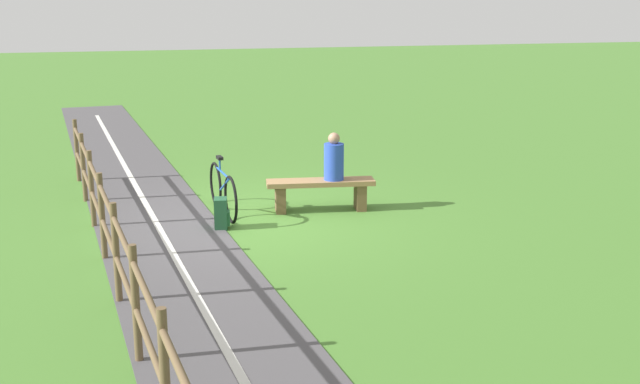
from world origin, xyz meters
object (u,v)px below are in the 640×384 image
object	(u,v)px
bench	(321,190)
person_seated	(334,159)
bicycle	(223,191)
backpack	(221,214)

from	to	relation	value
bench	person_seated	distance (m)	0.55
bicycle	backpack	size ratio (longest dim) A/B	3.79
bench	backpack	size ratio (longest dim) A/B	3.80
person_seated	backpack	world-z (taller)	person_seated
person_seated	backpack	size ratio (longest dim) A/B	1.64
bench	bicycle	xyz separation A→B (m)	(1.59, -0.19, 0.04)
person_seated	bicycle	size ratio (longest dim) A/B	0.43
bench	backpack	distance (m)	1.83
bench	bicycle	size ratio (longest dim) A/B	1.00
person_seated	backpack	bearing A→B (deg)	24.13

